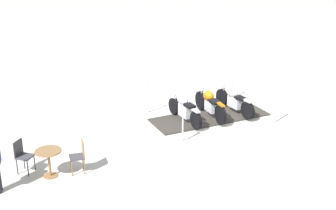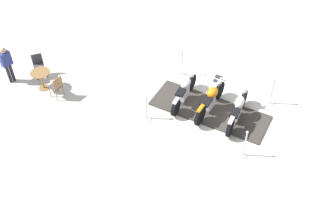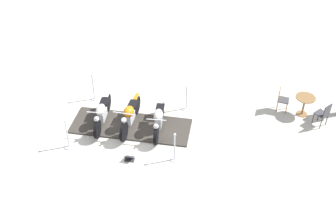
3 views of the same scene
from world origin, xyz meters
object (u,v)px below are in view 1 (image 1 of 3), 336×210
stanchion_left_front (275,111)px  stanchion_left_rear (183,133)px  motorcycle_chrome (184,108)px  stanchion_right_front (232,90)px  info_placard (180,103)px  motorcycle_copper (210,103)px  cafe_chair_near_table (79,154)px  cafe_table (49,157)px  motorcycle_cream (234,100)px  stanchion_right_rear (148,102)px  cafe_chair_across_table (22,154)px

stanchion_left_front → stanchion_left_rear: bearing=-144.9°
motorcycle_chrome → stanchion_right_front: 3.15m
stanchion_left_rear → info_placard: (-0.57, 3.32, -0.24)m
motorcycle_copper → info_placard: (-1.23, 1.12, -0.48)m
info_placard → cafe_chair_near_table: bearing=-143.9°
motorcycle_copper → cafe_table: 6.38m
cafe_chair_near_table → info_placard: bearing=-135.3°
info_placard → motorcycle_cream: bearing=-49.4°
motorcycle_cream → stanchion_right_rear: size_ratio=1.60×
info_placard → cafe_chair_across_table: size_ratio=0.40×
info_placard → cafe_chair_across_table: 7.00m
motorcycle_cream → info_placard: bearing=37.0°
cafe_chair_near_table → cafe_chair_across_table: 1.58m
info_placard → cafe_chair_across_table: bearing=-155.3°
cafe_chair_across_table → stanchion_left_rear: bearing=40.6°
stanchion_left_front → cafe_chair_across_table: (-7.05, -4.79, 0.12)m
stanchion_left_front → cafe_chair_near_table: stanchion_left_front is taller
motorcycle_chrome → stanchion_right_rear: (-1.41, 0.65, -0.11)m
cafe_table → stanchion_left_rear: bearing=40.7°
cafe_table → motorcycle_chrome: bearing=55.1°
stanchion_left_rear → stanchion_right_front: bearing=72.6°
stanchion_left_front → stanchion_left_rear: stanchion_left_front is taller
motorcycle_cream → cafe_chair_across_table: bearing=95.9°
cafe_chair_near_table → cafe_chair_across_table: cafe_chair_across_table is taller
cafe_table → cafe_chair_near_table: 0.82m
motorcycle_copper → cafe_chair_near_table: (-3.20, -4.66, -0.01)m
stanchion_left_front → stanchion_right_front: 2.78m
cafe_table → stanchion_left_front: bearing=38.1°
motorcycle_cream → stanchion_left_rear: bearing=113.1°
cafe_chair_near_table → cafe_table: bearing=-0.0°
motorcycle_copper → stanchion_right_front: 2.26m
motorcycle_cream → cafe_chair_near_table: 6.62m
motorcycle_cream → motorcycle_chrome: bearing=86.4°
stanchion_left_front → stanchion_right_rear: 4.56m
cafe_table → cafe_chair_near_table: (0.74, 0.37, -0.04)m
motorcycle_copper → stanchion_left_rear: 2.32m
info_placard → cafe_chair_near_table: cafe_chair_near_table is taller
info_placard → cafe_table: (-2.70, -6.14, 0.51)m
stanchion_left_front → stanchion_right_front: (-1.60, 2.27, -0.08)m
motorcycle_cream → info_placard: (-2.07, 0.53, -0.45)m
stanchion_left_front → stanchion_left_rear: (-2.96, -2.08, -0.12)m
info_placard → cafe_chair_across_table: cafe_chair_across_table is taller
stanchion_right_rear → motorcycle_copper: bearing=-1.6°
motorcycle_cream → stanchion_left_front: 1.63m
motorcycle_chrome → cafe_chair_across_table: 5.83m
motorcycle_chrome → stanchion_right_front: bearing=-67.9°
stanchion_right_rear → info_placard: (1.02, 1.05, -0.34)m
motorcycle_copper → stanchion_left_front: bearing=-125.6°
motorcycle_cream → cafe_chair_near_table: (-4.03, -5.24, 0.03)m
motorcycle_chrome → stanchion_left_front: stanchion_left_front is taller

